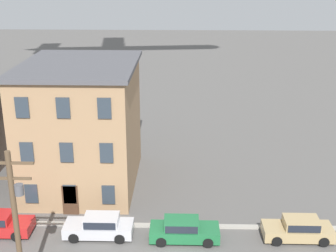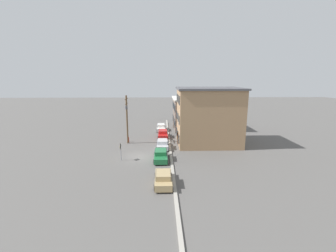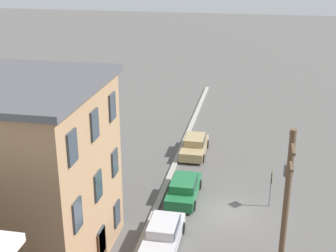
% 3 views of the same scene
% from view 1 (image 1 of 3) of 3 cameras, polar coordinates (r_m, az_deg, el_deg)
% --- Properties ---
extents(kerb_strip, '(56.00, 0.36, 0.16)m').
position_cam_1_polar(kerb_strip, '(31.94, -0.63, -12.04)').
color(kerb_strip, '#9E998E').
rests_on(kerb_strip, ground_plane).
extents(apartment_midblock, '(8.55, 10.81, 9.67)m').
position_cam_1_polar(apartment_midblock, '(36.70, -10.42, 0.17)').
color(apartment_midblock, '#9E7A56').
rests_on(apartment_midblock, ground_plane).
extents(car_silver, '(4.40, 1.92, 1.43)m').
position_cam_1_polar(car_silver, '(30.97, -8.32, -11.91)').
color(car_silver, '#B7B7BC').
rests_on(car_silver, ground_plane).
extents(car_green, '(4.40, 1.92, 1.43)m').
position_cam_1_polar(car_green, '(30.31, 1.89, -12.45)').
color(car_green, '#1E6638').
rests_on(car_green, ground_plane).
extents(car_tan, '(4.40, 1.92, 1.43)m').
position_cam_1_polar(car_tan, '(31.49, 15.66, -11.92)').
color(car_tan, tan).
rests_on(car_tan, ground_plane).
extents(utility_pole, '(2.40, 0.44, 8.38)m').
position_cam_1_polar(utility_pole, '(24.64, -17.98, -10.84)').
color(utility_pole, brown).
rests_on(utility_pole, ground_plane).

